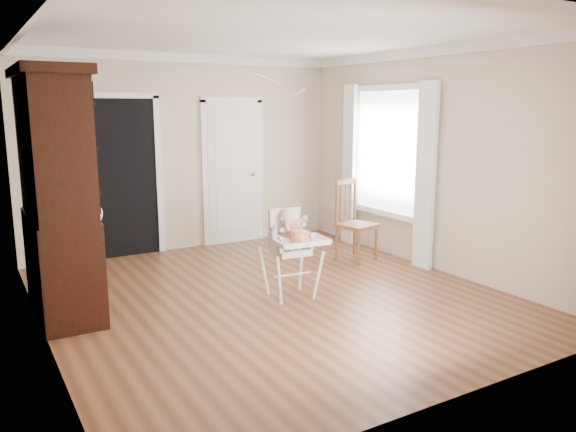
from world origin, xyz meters
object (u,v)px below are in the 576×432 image
dining_chair (355,223)px  cake (301,236)px  high_chair (291,243)px  china_cabinet (58,195)px  sippy_cup (274,233)px

dining_chair → cake: bearing=-157.4°
high_chair → china_cabinet: china_cabinet is taller
high_chair → cake: size_ratio=4.22×
china_cabinet → dining_chair: 3.71m
high_chair → china_cabinet: 2.33m
china_cabinet → cake: bearing=-24.6°
high_chair → cake: (-0.03, -0.24, 0.13)m
sippy_cup → dining_chair: (1.75, 0.96, -0.25)m
china_cabinet → dining_chair: china_cabinet is taller
cake → sippy_cup: (-0.22, 0.15, 0.02)m
high_chair → sippy_cup: bearing=-155.6°
cake → dining_chair: (1.53, 1.11, -0.22)m
cake → sippy_cup: sippy_cup is taller
high_chair → dining_chair: dining_chair is taller
cake → china_cabinet: 2.37m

